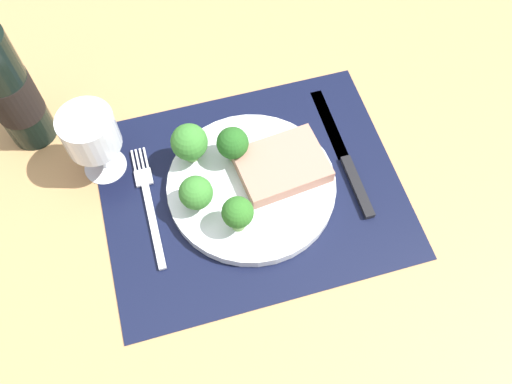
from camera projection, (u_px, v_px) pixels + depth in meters
ground_plane at (252, 195)px, 77.02cm from camera, size 140.00×110.00×3.00cm
placemat at (251, 189)px, 75.57cm from camera, size 41.50×33.60×0.30cm
plate at (251, 186)px, 74.74cm from camera, size 23.50×23.50×1.60cm
steak at (282, 165)px, 74.12cm from camera, size 12.83×10.13×2.19cm
broccoli_near_fork at (238, 213)px, 67.73cm from camera, size 4.16×4.16×6.01cm
broccoli_front_edge at (189, 143)px, 72.80cm from camera, size 5.10×5.10×6.38cm
broccoli_near_steak at (196, 193)px, 69.69cm from camera, size 4.53×4.53×5.54cm
broccoli_center at (233, 143)px, 72.68cm from camera, size 4.44×4.44×6.07cm
fork at (149, 204)px, 74.02cm from camera, size 2.40×19.20×0.50cm
knife at (346, 161)px, 77.28cm from camera, size 1.80×23.00×0.80cm
wine_bottle at (8, 88)px, 71.30cm from camera, size 6.70×6.70×29.11cm
wine_glass at (91, 135)px, 70.41cm from camera, size 7.43×7.43×11.57cm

